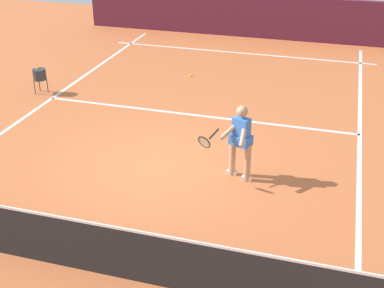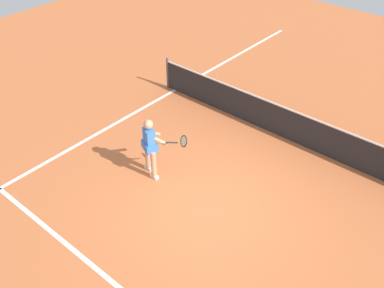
% 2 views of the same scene
% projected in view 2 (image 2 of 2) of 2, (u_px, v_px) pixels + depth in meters
% --- Properties ---
extents(ground_plane, '(28.12, 28.12, 0.00)m').
position_uv_depth(ground_plane, '(207.00, 206.00, 9.90)').
color(ground_plane, '#C66638').
extents(service_line_marking, '(8.12, 0.10, 0.01)m').
position_uv_depth(service_line_marking, '(115.00, 284.00, 8.24)').
color(service_line_marking, white).
rests_on(service_line_marking, ground).
extents(sideline_left_marking, '(0.10, 19.63, 0.01)m').
position_uv_depth(sideline_left_marking, '(91.00, 137.00, 12.02)').
color(sideline_left_marking, white).
rests_on(sideline_left_marking, ground).
extents(court_net, '(8.80, 0.08, 1.01)m').
position_uv_depth(court_net, '(288.00, 124.00, 11.69)').
color(court_net, '#4C4C51').
rests_on(court_net, ground).
extents(tennis_player, '(1.01, 0.85, 1.55)m').
position_uv_depth(tennis_player, '(151.00, 145.00, 10.30)').
color(tennis_player, tan).
rests_on(tennis_player, ground).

